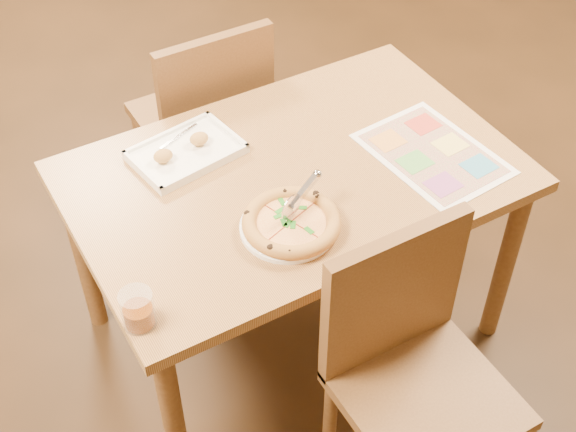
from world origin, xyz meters
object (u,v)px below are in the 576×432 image
appetizer_tray (186,152)px  menu (433,154)px  chair_far (208,108)px  pizza_cutter (300,196)px  glass_tumbler (138,311)px  pizza (291,222)px  dining_table (293,193)px  plate (288,227)px  chair_near (409,347)px

appetizer_tray → menu: size_ratio=0.80×
chair_far → appetizer_tray: (-0.24, -0.38, 0.17)m
pizza_cutter → glass_tumbler: bearing=172.2°
pizza → pizza_cutter: 0.08m
dining_table → menu: menu is taller
plate → pizza_cutter: size_ratio=1.80×
chair_far → appetizer_tray: 0.48m
pizza → appetizer_tray: 0.45m
chair_near → glass_tumbler: size_ratio=4.54×
chair_far → pizza: size_ratio=1.74×
plate → pizza: 0.02m
dining_table → menu: size_ratio=3.03×
chair_near → appetizer_tray: 0.88m
dining_table → pizza_cutter: size_ratio=8.81×
plate → menu: plate is taller
pizza → menu: pizza is taller
pizza_cutter → appetizer_tray: size_ratio=0.43×
plate → pizza_cutter: (0.05, 0.02, 0.08)m
pizza_cutter → appetizer_tray: 0.44m
plate → pizza: pizza is taller
chair_near → pizza_cutter: 0.49m
plate → glass_tumbler: glass_tumbler is taller
glass_tumbler → menu: bearing=8.8°
chair_near → plate: chair_near is taller
dining_table → pizza_cutter: (-0.08, -0.18, 0.17)m
pizza_cutter → menu: bearing=-16.2°
pizza → glass_tumbler: glass_tumbler is taller
dining_table → glass_tumbler: size_ratio=12.57×
plate → pizza_cutter: 0.09m
dining_table → appetizer_tray: 0.35m
pizza → plate: bearing=138.5°
plate → appetizer_tray: (-0.11, 0.42, 0.01)m
pizza_cutter → appetizer_tray: (-0.16, 0.40, -0.07)m
appetizer_tray → glass_tumbler: size_ratio=3.34×
chair_far → menu: chair_far is taller
dining_table → chair_far: (-0.00, 0.60, -0.07)m
chair_far → pizza_cutter: chair_far is taller
plate → appetizer_tray: appetizer_tray is taller
pizza → menu: bearing=6.9°
plate → pizza: size_ratio=0.98×
glass_tumbler → plate: bearing=11.8°
pizza → appetizer_tray: bearing=105.2°
dining_table → pizza_cutter: pizza_cutter is taller
chair_far → pizza: bearing=81.1°
dining_table → pizza_cutter: 0.26m
plate → appetizer_tray: size_ratio=0.77×
dining_table → appetizer_tray: appetizer_tray is taller
chair_far → pizza_cutter: (-0.08, -0.78, 0.24)m
appetizer_tray → chair_far: bearing=57.1°
pizza_cutter → glass_tumbler: (-0.52, -0.12, -0.04)m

